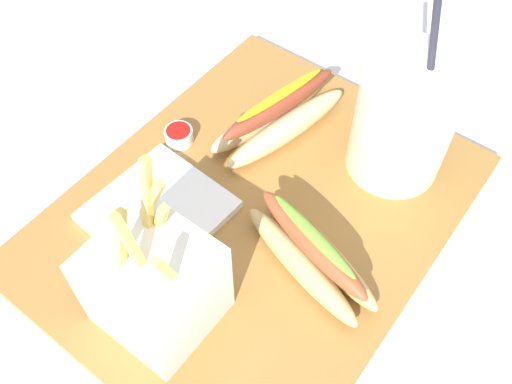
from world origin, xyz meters
TOP-DOWN VIEW (x-y plane):
  - ground_plane at (0.00, 0.00)m, footprint 2.40×2.40m
  - food_tray at (0.00, 0.00)m, footprint 0.44×0.35m
  - soda_cup at (0.14, -0.08)m, footprint 0.11×0.11m
  - fries_basket at (-0.14, 0.00)m, footprint 0.09×0.09m
  - hot_dog_1 at (0.10, 0.05)m, footprint 0.18×0.09m
  - hot_dog_2 at (-0.02, -0.08)m, footprint 0.09×0.16m
  - ketchup_cup_1 at (0.02, 0.13)m, footprint 0.03×0.03m
  - napkin_stack at (-0.06, 0.08)m, footprint 0.13×0.13m

SIDE VIEW (x-z plane):
  - ground_plane at x=0.00m, z-range -0.02..0.00m
  - food_tray at x=0.00m, z-range 0.00..0.02m
  - napkin_stack at x=-0.06m, z-range 0.02..0.03m
  - ketchup_cup_1 at x=0.02m, z-range 0.02..0.04m
  - hot_dog_1 at x=0.10m, z-range 0.01..0.07m
  - hot_dog_2 at x=-0.02m, z-range 0.01..0.07m
  - fries_basket at x=-0.14m, z-range -0.01..0.15m
  - soda_cup at x=0.14m, z-range -0.03..0.20m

